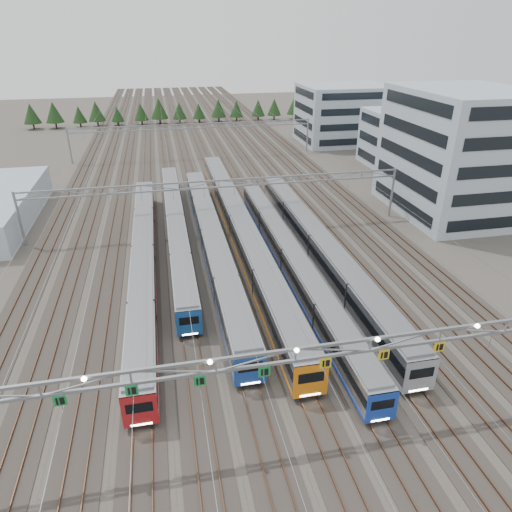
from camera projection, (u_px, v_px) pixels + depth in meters
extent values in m
plane|color=#47423A|center=(292.00, 430.00, 35.13)|extent=(400.00, 400.00, 0.00)
cube|color=#2D2823|center=(190.00, 143.00, 122.62)|extent=(54.00, 260.00, 0.08)
cube|color=brown|center=(91.00, 147.00, 117.90)|extent=(0.08, 260.00, 0.16)
cube|color=brown|center=(282.00, 138.00, 127.24)|extent=(0.08, 260.00, 0.16)
cube|color=brown|center=(187.00, 143.00, 122.44)|extent=(0.08, 260.00, 0.16)
cube|color=brown|center=(193.00, 143.00, 122.70)|extent=(0.08, 260.00, 0.16)
cube|color=black|center=(145.00, 268.00, 58.04)|extent=(2.27, 51.95, 0.34)
cube|color=#A9ADB1|center=(144.00, 256.00, 57.29)|extent=(2.67, 53.01, 3.01)
cube|color=black|center=(143.00, 254.00, 57.13)|extent=(2.73, 52.75, 0.91)
cube|color=red|center=(145.00, 265.00, 57.86)|extent=(2.72, 52.75, 0.33)
cube|color=slate|center=(142.00, 245.00, 56.58)|extent=(2.41, 51.95, 0.24)
cube|color=red|center=(140.00, 411.00, 34.14)|extent=(2.69, 0.12, 3.01)
cube|color=black|center=(139.00, 408.00, 33.95)|extent=(2.00, 0.10, 0.91)
cube|color=white|center=(142.00, 424.00, 34.68)|extent=(1.60, 0.06, 0.14)
cube|color=black|center=(177.00, 234.00, 67.50)|extent=(2.16, 50.21, 0.33)
cube|color=#A9ADB1|center=(176.00, 224.00, 66.80)|extent=(2.54, 51.23, 2.86)
cube|color=black|center=(176.00, 222.00, 66.64)|extent=(2.60, 50.98, 0.86)
cube|color=#1A52A1|center=(176.00, 232.00, 67.33)|extent=(2.59, 50.98, 0.32)
cube|color=slate|center=(175.00, 215.00, 66.12)|extent=(2.29, 50.21, 0.23)
cube|color=#1A52A1|center=(189.00, 323.00, 44.42)|extent=(2.56, 0.12, 2.86)
cube|color=black|center=(189.00, 321.00, 44.24)|extent=(1.90, 0.10, 0.86)
cube|color=white|center=(190.00, 334.00, 44.93)|extent=(1.52, 0.06, 0.14)
cube|color=black|center=(212.00, 251.00, 62.46)|extent=(2.36, 52.93, 0.36)
cube|color=#A9ADB1|center=(212.00, 239.00, 61.69)|extent=(2.78, 54.01, 3.13)
cube|color=black|center=(212.00, 237.00, 61.52)|extent=(2.84, 53.74, 0.94)
cube|color=#1D449F|center=(212.00, 248.00, 62.28)|extent=(2.83, 53.74, 0.35)
cube|color=slate|center=(211.00, 228.00, 60.94)|extent=(2.50, 52.93, 0.25)
cube|color=#1D449F|center=(251.00, 370.00, 38.10)|extent=(2.80, 0.12, 3.13)
cube|color=black|center=(251.00, 367.00, 37.90)|extent=(2.09, 0.10, 0.94)
cube|color=white|center=(251.00, 383.00, 38.66)|extent=(1.67, 0.06, 0.15)
cube|color=black|center=(240.00, 237.00, 66.55)|extent=(2.47, 64.89, 0.37)
cube|color=#A9ADB1|center=(240.00, 226.00, 65.74)|extent=(2.91, 66.21, 3.27)
cube|color=black|center=(240.00, 223.00, 65.56)|extent=(2.97, 65.88, 0.99)
cube|color=orange|center=(240.00, 234.00, 66.35)|extent=(2.96, 65.88, 0.36)
cube|color=slate|center=(240.00, 214.00, 64.96)|extent=(2.62, 64.89, 0.26)
cube|color=orange|center=(311.00, 381.00, 36.81)|extent=(2.93, 0.12, 3.27)
cube|color=black|center=(311.00, 377.00, 36.61)|extent=(2.18, 0.10, 0.99)
cube|color=white|center=(310.00, 395.00, 37.40)|extent=(1.74, 0.06, 0.16)
cube|color=black|center=(290.00, 270.00, 57.59)|extent=(2.13, 50.01, 0.32)
cube|color=#A9ADB1|center=(291.00, 259.00, 56.89)|extent=(2.50, 51.03, 2.82)
cube|color=black|center=(291.00, 256.00, 56.74)|extent=(2.56, 50.78, 0.85)
cube|color=blue|center=(290.00, 267.00, 57.42)|extent=(2.55, 50.78, 0.31)
cube|color=slate|center=(291.00, 248.00, 56.22)|extent=(2.25, 50.01, 0.22)
cube|color=blue|center=(382.00, 407.00, 34.61)|extent=(2.52, 0.12, 2.82)
cube|color=black|center=(383.00, 404.00, 34.43)|extent=(1.88, 0.10, 0.85)
cube|color=white|center=(380.00, 420.00, 35.11)|extent=(1.50, 0.06, 0.13)
cube|color=black|center=(318.00, 258.00, 60.51)|extent=(2.44, 50.25, 0.37)
cube|color=#A9ADB1|center=(319.00, 246.00, 59.71)|extent=(2.88, 51.28, 3.24)
cube|color=black|center=(319.00, 243.00, 59.54)|extent=(2.94, 51.02, 0.98)
cube|color=#9CA2AA|center=(318.00, 255.00, 60.32)|extent=(2.93, 51.02, 0.36)
cube|color=slate|center=(320.00, 234.00, 58.94)|extent=(2.59, 50.25, 0.26)
cube|color=#9CA2AA|center=(421.00, 376.00, 37.32)|extent=(2.90, 0.12, 3.24)
cube|color=black|center=(422.00, 373.00, 37.12)|extent=(2.16, 0.10, 0.98)
cube|color=white|center=(418.00, 390.00, 37.90)|extent=(1.73, 0.06, 0.15)
cube|color=gray|center=(296.00, 349.00, 31.64)|extent=(56.00, 0.22, 0.22)
cube|color=gray|center=(295.00, 361.00, 32.08)|extent=(56.00, 0.22, 0.22)
cube|color=#1A823D|center=(60.00, 401.00, 29.31)|extent=(0.85, 0.06, 0.85)
cube|color=#1A823D|center=(132.00, 390.00, 30.14)|extent=(0.85, 0.06, 0.85)
cube|color=#1A823D|center=(200.00, 381.00, 30.96)|extent=(0.85, 0.06, 0.85)
cube|color=#1A823D|center=(264.00, 372.00, 31.79)|extent=(0.85, 0.06, 0.85)
cube|color=yellow|center=(326.00, 363.00, 32.61)|extent=(0.85, 0.06, 0.85)
cube|color=yellow|center=(384.00, 355.00, 33.44)|extent=(0.85, 0.06, 0.85)
cube|color=yellow|center=(439.00, 347.00, 34.26)|extent=(0.85, 0.06, 0.85)
cylinder|color=gray|center=(19.00, 219.00, 63.21)|extent=(0.36, 0.36, 8.00)
cylinder|color=gray|center=(392.00, 193.00, 73.47)|extent=(0.36, 0.36, 8.00)
cube|color=gray|center=(219.00, 180.00, 66.64)|extent=(56.00, 0.22, 0.22)
cube|color=gray|center=(219.00, 187.00, 67.09)|extent=(56.00, 0.22, 0.22)
cylinder|color=gray|center=(69.00, 146.00, 102.59)|extent=(0.36, 0.36, 8.00)
cylinder|color=gray|center=(307.00, 135.00, 112.85)|extent=(0.36, 0.36, 8.00)
cube|color=gray|center=(193.00, 124.00, 106.02)|extent=(56.00, 0.22, 0.22)
cube|color=gray|center=(193.00, 128.00, 106.47)|extent=(56.00, 0.22, 0.22)
cube|color=#A3B5C3|center=(460.00, 153.00, 73.04)|extent=(18.00, 22.00, 19.60)
cube|color=#A3B5C3|center=(403.00, 140.00, 99.52)|extent=(14.00, 16.00, 11.92)
cube|color=#A3B5C3|center=(343.00, 114.00, 120.94)|extent=(22.00, 18.00, 14.63)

